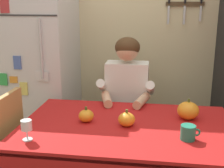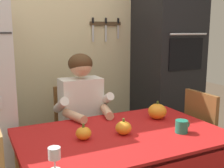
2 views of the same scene
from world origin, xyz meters
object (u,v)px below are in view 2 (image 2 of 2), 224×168
(pumpkin_medium, at_px, (123,128))
(pumpkin_small, at_px, (84,133))
(coffee_mug, at_px, (182,126))
(chair_behind_person, at_px, (77,131))
(wall_oven, at_px, (167,66))
(chair_right_side, at_px, (208,138))
(seated_person, at_px, (84,113))
(pumpkin_large, at_px, (157,111))
(wine_glass, at_px, (54,155))
(dining_table, at_px, (123,146))

(pumpkin_medium, bearing_deg, pumpkin_small, 173.11)
(coffee_mug, bearing_deg, chair_behind_person, 114.97)
(wall_oven, distance_m, chair_right_side, 0.98)
(chair_behind_person, xyz_separation_m, seated_person, (0.00, -0.19, 0.23))
(chair_behind_person, xyz_separation_m, pumpkin_large, (0.47, -0.61, 0.29))
(wall_oven, xyz_separation_m, wine_glass, (-1.60, -1.21, -0.22))
(dining_table, distance_m, chair_behind_person, 0.81)
(coffee_mug, relative_size, pumpkin_medium, 1.03)
(dining_table, relative_size, chair_behind_person, 1.51)
(dining_table, xyz_separation_m, chair_right_side, (0.90, 0.12, -0.14))
(chair_right_side, distance_m, pumpkin_large, 0.58)
(seated_person, bearing_deg, pumpkin_medium, -84.26)
(wall_oven, bearing_deg, dining_table, -138.69)
(dining_table, distance_m, seated_person, 0.61)
(chair_behind_person, relative_size, wine_glass, 7.52)
(dining_table, distance_m, coffee_mug, 0.42)
(wine_glass, xyz_separation_m, pumpkin_small, (0.28, 0.33, -0.04))
(chair_right_side, height_order, wine_glass, chair_right_side)
(pumpkin_medium, relative_size, pumpkin_small, 1.07)
(wall_oven, bearing_deg, pumpkin_medium, -138.80)
(seated_person, distance_m, coffee_mug, 0.87)
(coffee_mug, relative_size, pumpkin_large, 0.78)
(pumpkin_small, bearing_deg, seated_person, 69.33)
(chair_behind_person, relative_size, pumpkin_large, 6.29)
(seated_person, distance_m, pumpkin_medium, 0.61)
(wall_oven, xyz_separation_m, dining_table, (-1.05, -0.92, -0.39))
(chair_behind_person, height_order, pumpkin_large, chair_behind_person)
(chair_behind_person, bearing_deg, chair_right_side, -35.10)
(dining_table, distance_m, chair_right_side, 0.92)
(coffee_mug, distance_m, wine_glass, 0.94)
(wine_glass, bearing_deg, pumpkin_medium, 27.92)
(pumpkin_medium, bearing_deg, dining_table, -47.58)
(coffee_mug, height_order, pumpkin_large, pumpkin_large)
(seated_person, xyz_separation_m, wine_glass, (-0.49, -0.89, 0.09))
(pumpkin_large, relative_size, pumpkin_medium, 1.32)
(wine_glass, bearing_deg, wall_oven, 37.11)
(seated_person, height_order, pumpkin_medium, seated_person)
(wall_oven, distance_m, pumpkin_large, 1.01)
(coffee_mug, bearing_deg, pumpkin_large, 84.76)
(dining_table, relative_size, wine_glass, 11.33)
(wall_oven, relative_size, pumpkin_small, 20.04)
(pumpkin_large, height_order, pumpkin_medium, pumpkin_large)
(wine_glass, height_order, pumpkin_large, pumpkin_large)
(pumpkin_large, distance_m, pumpkin_small, 0.70)
(seated_person, height_order, chair_right_side, seated_person)
(seated_person, relative_size, coffee_mug, 10.79)
(pumpkin_small, bearing_deg, dining_table, -7.24)
(wall_oven, height_order, wine_glass, wall_oven)
(seated_person, relative_size, pumpkin_large, 8.42)
(wine_glass, distance_m, pumpkin_small, 0.43)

